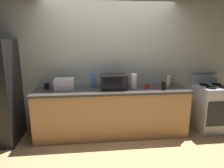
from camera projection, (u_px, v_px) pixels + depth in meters
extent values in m
plane|color=tan|center=(115.00, 145.00, 3.37)|extent=(8.00, 8.00, 0.00)
cube|color=#9EA399|center=(110.00, 62.00, 3.85)|extent=(6.40, 0.10, 2.70)
cube|color=#B27F4C|center=(112.00, 113.00, 3.66)|extent=(2.80, 0.60, 0.86)
cube|color=#38332D|center=(112.00, 90.00, 3.56)|extent=(2.84, 0.64, 0.04)
cube|color=#B7BABF|center=(211.00, 108.00, 3.87)|extent=(0.60, 0.60, 0.90)
cube|color=black|center=(221.00, 114.00, 3.57)|extent=(0.55, 0.02, 0.48)
cube|color=#B7BABF|center=(206.00, 79.00, 4.02)|extent=(0.60, 0.04, 0.18)
cylinder|color=black|center=(211.00, 88.00, 3.64)|extent=(0.18, 0.18, 0.02)
cylinder|color=black|center=(224.00, 87.00, 3.66)|extent=(0.18, 0.18, 0.02)
cylinder|color=black|center=(204.00, 85.00, 3.87)|extent=(0.18, 0.18, 0.02)
cylinder|color=black|center=(216.00, 84.00, 3.90)|extent=(0.18, 0.18, 0.02)
cube|color=black|center=(114.00, 82.00, 3.58)|extent=(0.48, 0.34, 0.27)
cube|color=black|center=(113.00, 84.00, 3.41)|extent=(0.34, 0.01, 0.21)
cube|color=#B7BABF|center=(64.00, 84.00, 3.50)|extent=(0.34, 0.26, 0.21)
cylinder|color=white|center=(134.00, 81.00, 3.62)|extent=(0.12, 0.12, 0.27)
cube|color=black|center=(164.00, 85.00, 3.54)|extent=(0.06, 0.12, 0.15)
cylinder|color=#338CE5|center=(93.00, 80.00, 3.67)|extent=(0.07, 0.07, 0.29)
cylinder|color=beige|center=(169.00, 80.00, 3.87)|extent=(0.08, 0.08, 0.19)
cylinder|color=red|center=(147.00, 86.00, 3.65)|extent=(0.08, 0.08, 0.09)
cylinder|color=black|center=(47.00, 86.00, 3.60)|extent=(0.09, 0.09, 0.11)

